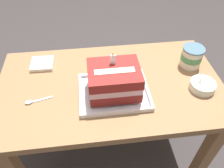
# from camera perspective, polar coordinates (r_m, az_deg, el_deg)

# --- Properties ---
(ground_plane) EXTENTS (8.00, 8.00, 0.00)m
(ground_plane) POSITION_cam_1_polar(r_m,az_deg,el_deg) (1.65, -0.33, -17.37)
(ground_plane) COLOR #383333
(dining_table) EXTENTS (1.10, 0.62, 0.70)m
(dining_table) POSITION_cam_1_polar(r_m,az_deg,el_deg) (1.17, -0.44, -3.95)
(dining_table) COLOR olive
(dining_table) RESTS_ON ground_plane
(foil_tray) EXTENTS (0.32, 0.26, 0.02)m
(foil_tray) POSITION_cam_1_polar(r_m,az_deg,el_deg) (1.03, 0.50, -2.17)
(foil_tray) COLOR silver
(foil_tray) RESTS_ON dining_table
(birthday_cake) EXTENTS (0.23, 0.18, 0.19)m
(birthday_cake) POSITION_cam_1_polar(r_m,az_deg,el_deg) (0.97, 0.53, 1.07)
(birthday_cake) COLOR maroon
(birthday_cake) RESTS_ON foil_tray
(bowl_stack) EXTENTS (0.12, 0.12, 0.08)m
(bowl_stack) POSITION_cam_1_polar(r_m,az_deg,el_deg) (1.13, 22.30, -0.40)
(bowl_stack) COLOR silver
(bowl_stack) RESTS_ON dining_table
(ice_cream_tub) EXTENTS (0.11, 0.11, 0.11)m
(ice_cream_tub) POSITION_cam_1_polar(r_m,az_deg,el_deg) (1.22, 19.85, 6.69)
(ice_cream_tub) COLOR silver
(ice_cream_tub) RESTS_ON dining_table
(serving_spoon_near_tray) EXTENTS (0.12, 0.05, 0.01)m
(serving_spoon_near_tray) POSITION_cam_1_polar(r_m,az_deg,el_deg) (1.06, -19.93, -4.28)
(serving_spoon_near_tray) COLOR silver
(serving_spoon_near_tray) RESTS_ON dining_table
(napkin_pile) EXTENTS (0.12, 0.11, 0.02)m
(napkin_pile) POSITION_cam_1_polar(r_m,az_deg,el_deg) (1.23, -17.55, 4.98)
(napkin_pile) COLOR silver
(napkin_pile) RESTS_ON dining_table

